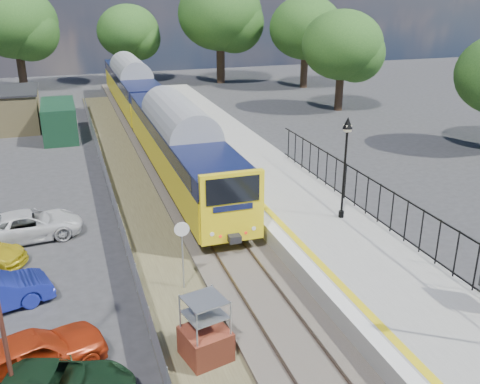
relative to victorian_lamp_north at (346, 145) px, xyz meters
name	(u,v)px	position (x,y,z in m)	size (l,w,h in m)	color
ground	(283,332)	(-5.30, -6.00, -4.30)	(120.00, 120.00, 0.00)	#2D2D30
track_bed	(197,219)	(-5.77, 3.67, -4.21)	(5.90, 80.00, 0.29)	#473F38
platform	(300,213)	(-1.10, 2.00, -3.85)	(5.00, 70.00, 0.90)	gray
platform_edge	(260,209)	(-3.16, 2.00, -3.39)	(0.90, 70.00, 0.01)	silver
victorian_lamp_north	(346,145)	(0.00, 0.00, 0.00)	(0.44, 0.44, 4.60)	black
palisade_fence	(418,228)	(1.25, -3.76, -2.46)	(0.12, 26.00, 2.00)	black
wire_fence	(114,201)	(-9.50, 6.00, -3.70)	(0.06, 52.00, 1.20)	#999EA3
tree_line	(134,31)	(-3.90, 36.00, 2.31)	(56.80, 43.80, 11.88)	#332319
train	(150,106)	(-5.30, 19.91, -1.96)	(2.82, 40.83, 3.51)	yellow
brick_plinth	(205,330)	(-8.05, -6.48, -3.28)	(1.58, 1.58, 2.12)	brown
speed_sign	(182,244)	(-7.80, -2.37, -2.42)	(0.56, 0.12, 2.77)	#999EA3
car_red	(29,357)	(-13.05, -5.77, -3.55)	(1.76, 4.38, 1.49)	#B22F10
car_white	(29,225)	(-13.42, 4.10, -3.65)	(2.14, 4.64, 1.29)	silver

